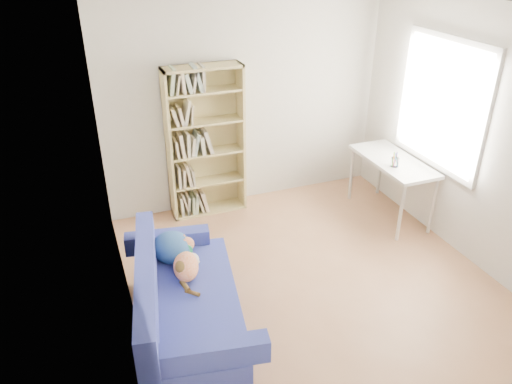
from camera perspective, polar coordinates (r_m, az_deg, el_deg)
ground at (r=5.11m, az=6.77°, el=-10.53°), size 4.00×4.00×0.00m
room_shell at (r=4.36m, az=8.92°, el=7.14°), size 3.54×4.04×2.62m
sofa at (r=4.40m, az=-8.30°, el=-12.64°), size 1.08×1.82×0.83m
bookshelf at (r=5.98m, az=-5.75°, el=5.00°), size 0.91×0.28×1.82m
desk at (r=6.13m, az=15.38°, el=2.95°), size 0.53×1.16×0.75m
pen_cup at (r=5.89m, az=15.59°, el=3.42°), size 0.09×0.09×0.17m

